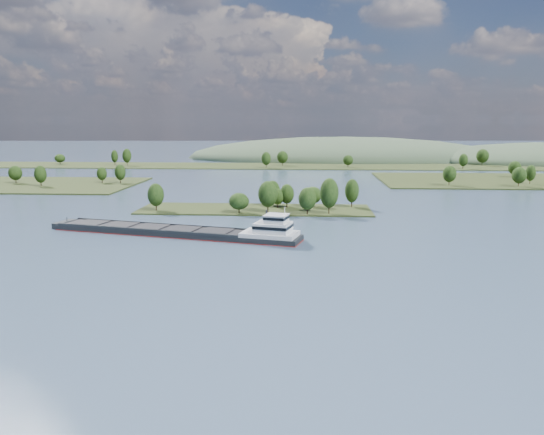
{
  "coord_description": "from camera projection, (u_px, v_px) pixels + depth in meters",
  "views": [
    {
      "loc": [
        21.81,
        -45.99,
        38.47
      ],
      "look_at": [
        10.66,
        130.0,
        6.0
      ],
      "focal_mm": 35.0,
      "sensor_mm": 36.0,
      "label": 1
    }
  ],
  "objects": [
    {
      "name": "back_shoreline",
      "position": [
        289.0,
        166.0,
        445.2
      ],
      "size": [
        900.0,
        60.0,
        15.54
      ],
      "color": "#252F15",
      "rests_on": "ground"
    },
    {
      "name": "ground",
      "position": [
        237.0,
        241.0,
        171.25
      ],
      "size": [
        1800.0,
        1800.0,
        0.0
      ],
      "primitive_type": "plane",
      "color": "#3E516C",
      "rests_on": "ground"
    },
    {
      "name": "cargo_barge",
      "position": [
        189.0,
        231.0,
        178.78
      ],
      "size": [
        90.36,
        31.95,
        12.23
      ],
      "color": "black",
      "rests_on": "ground"
    },
    {
      "name": "hill_west",
      "position": [
        343.0,
        158.0,
        540.48
      ],
      "size": [
        320.0,
        160.0,
        44.0
      ],
      "primitive_type": "ellipsoid",
      "color": "#364831",
      "rests_on": "ground"
    },
    {
      "name": "tree_island",
      "position": [
        270.0,
        201.0,
        227.26
      ],
      "size": [
        100.0,
        30.86,
        15.92
      ],
      "color": "#252F15",
      "rests_on": "ground"
    }
  ]
}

